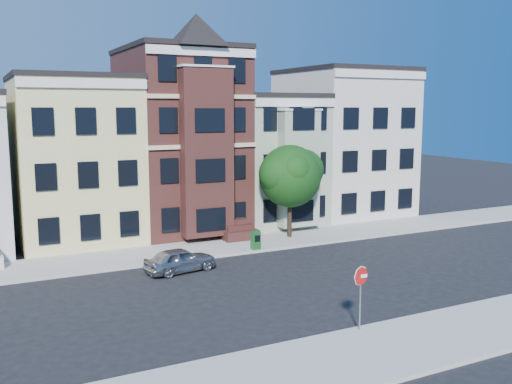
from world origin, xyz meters
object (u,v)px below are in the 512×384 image
parked_car (180,260)px  newspaper_box (256,240)px  stop_sign (360,294)px  street_tree (290,180)px

parked_car → newspaper_box: bearing=-79.7°
stop_sign → parked_car: bearing=115.3°
street_tree → newspaper_box: bearing=-149.9°
parked_car → newspaper_box: 5.64m
parked_car → stop_sign: (3.28, -10.65, 0.90)m
newspaper_box → stop_sign: stop_sign is taller
parked_car → stop_sign: stop_sign is taller
street_tree → newspaper_box: size_ratio=6.80×
street_tree → parked_car: 10.08m
parked_car → street_tree: bearing=-75.6°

